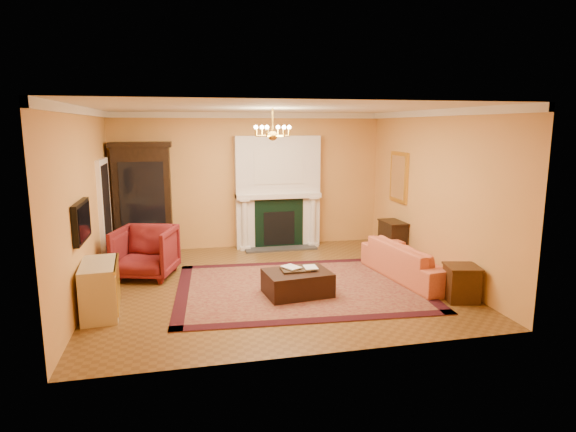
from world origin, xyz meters
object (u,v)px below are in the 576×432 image
object	(u,v)px
wingback_armchair	(146,250)
pedestal_table	(143,248)
console_table	(392,239)
coral_sofa	(412,255)
leather_ottoman	(297,283)
china_cabinet	(143,202)
commode	(100,289)
end_table	(461,284)

from	to	relation	value
wingback_armchair	pedestal_table	distance (m)	0.72
pedestal_table	console_table	world-z (taller)	console_table
coral_sofa	leather_ottoman	xyz separation A→B (m)	(-2.22, -0.40, -0.23)
wingback_armchair	pedestal_table	world-z (taller)	wingback_armchair
china_cabinet	leather_ottoman	size ratio (longest dim) A/B	2.22
coral_sofa	leather_ottoman	size ratio (longest dim) A/B	2.15
coral_sofa	pedestal_table	bearing A→B (deg)	61.89
pedestal_table	china_cabinet	bearing A→B (deg)	91.01
coral_sofa	console_table	xyz separation A→B (m)	(0.30, 1.47, -0.07)
commode	leather_ottoman	size ratio (longest dim) A/B	1.00
china_cabinet	pedestal_table	distance (m)	1.21
china_cabinet	end_table	world-z (taller)	china_cabinet
pedestal_table	leather_ottoman	xyz separation A→B (m)	(2.55, -2.23, -0.16)
commode	end_table	bearing A→B (deg)	-11.57
china_cabinet	coral_sofa	size ratio (longest dim) A/B	1.03
pedestal_table	commode	distance (m)	2.41
wingback_armchair	commode	size ratio (longest dim) A/B	0.99
end_table	coral_sofa	bearing A→B (deg)	101.05
console_table	leather_ottoman	xyz separation A→B (m)	(-2.52, -1.87, -0.15)
wingback_armchair	console_table	xyz separation A→B (m)	(4.97, 0.33, -0.15)
china_cabinet	commode	distance (m)	3.42
console_table	leather_ottoman	size ratio (longest dim) A/B	0.70
china_cabinet	coral_sofa	world-z (taller)	china_cabinet
coral_sofa	leather_ottoman	bearing A→B (deg)	93.13
console_table	leather_ottoman	distance (m)	3.14
china_cabinet	console_table	xyz separation A→B (m)	(5.08, -1.30, -0.78)
china_cabinet	leather_ottoman	world-z (taller)	china_cabinet
china_cabinet	commode	size ratio (longest dim) A/B	2.22
wingback_armchair	pedestal_table	bearing A→B (deg)	114.33
commode	console_table	size ratio (longest dim) A/B	1.42
wingback_armchair	end_table	size ratio (longest dim) A/B	1.89
coral_sofa	end_table	bearing A→B (deg)	-176.04
china_cabinet	end_table	bearing A→B (deg)	-37.12
china_cabinet	end_table	xyz separation A→B (m)	(5.02, -3.97, -0.87)
coral_sofa	china_cabinet	bearing A→B (deg)	52.85
china_cabinet	end_table	size ratio (longest dim) A/B	4.23
china_cabinet	console_table	distance (m)	5.30
pedestal_table	commode	size ratio (longest dim) A/B	0.62
china_cabinet	coral_sofa	distance (m)	5.57
coral_sofa	end_table	size ratio (longest dim) A/B	4.10
wingback_armchair	coral_sofa	world-z (taller)	wingback_armchair
wingback_armchair	end_table	bearing A→B (deg)	-8.81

